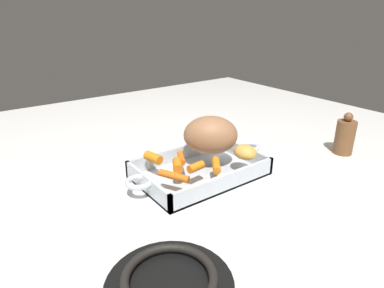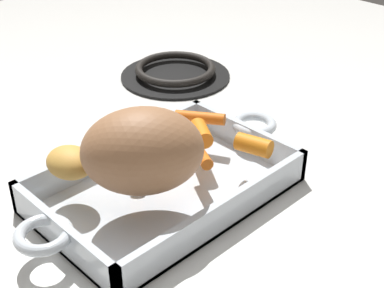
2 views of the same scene
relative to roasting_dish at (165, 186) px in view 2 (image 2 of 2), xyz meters
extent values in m
plane|color=silver|center=(0.00, 0.00, -0.01)|extent=(1.83, 1.83, 0.00)
cube|color=silver|center=(0.00, 0.00, -0.01)|extent=(0.30, 0.20, 0.01)
cube|color=silver|center=(0.00, 0.10, 0.01)|extent=(0.30, 0.01, 0.04)
cube|color=silver|center=(0.00, -0.10, 0.01)|extent=(0.30, 0.01, 0.04)
cube|color=silver|center=(0.15, 0.00, 0.01)|extent=(0.01, 0.20, 0.04)
cube|color=silver|center=(-0.15, 0.00, 0.01)|extent=(0.01, 0.20, 0.04)
torus|color=silver|center=(0.17, 0.00, 0.02)|extent=(0.06, 0.06, 0.01)
torus|color=silver|center=(-0.17, 0.00, 0.02)|extent=(0.06, 0.06, 0.01)
ellipsoid|color=#9A6945|center=(-0.05, -0.02, 0.08)|extent=(0.17, 0.16, 0.10)
cylinder|color=orange|center=(0.07, 0.01, 0.04)|extent=(0.04, 0.05, 0.02)
cylinder|color=orange|center=(0.00, 0.06, 0.04)|extent=(0.05, 0.05, 0.02)
cylinder|color=orange|center=(0.04, -0.02, 0.04)|extent=(0.04, 0.05, 0.02)
cylinder|color=orange|center=(0.04, 0.04, 0.04)|extent=(0.04, 0.02, 0.02)
cylinder|color=orange|center=(0.11, 0.05, 0.04)|extent=(0.05, 0.07, 0.02)
cylinder|color=orange|center=(0.10, -0.06, 0.04)|extent=(0.03, 0.05, 0.02)
ellipsoid|color=gold|center=(-0.09, 0.06, 0.05)|extent=(0.06, 0.07, 0.04)
cylinder|color=black|center=(0.25, 0.25, -0.01)|extent=(0.20, 0.20, 0.01)
torus|color=black|center=(0.25, 0.25, 0.00)|extent=(0.14, 0.14, 0.01)
camera|label=1|loc=(0.45, 0.58, 0.37)|focal=30.86mm
camera|label=2|loc=(-0.36, -0.42, 0.39)|focal=51.23mm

